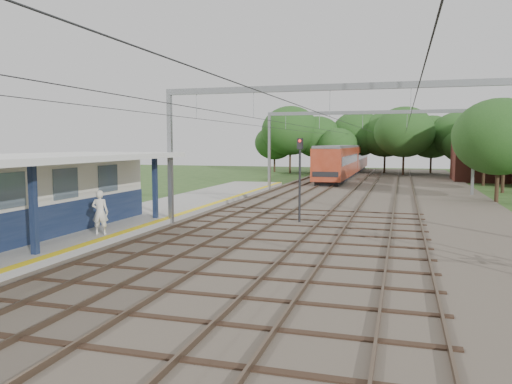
% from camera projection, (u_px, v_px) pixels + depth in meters
% --- Properties ---
extents(ground, '(160.00, 160.00, 0.00)m').
position_uv_depth(ground, '(70.00, 350.00, 10.33)').
color(ground, '#2D4C1E').
rests_on(ground, ground).
extents(ballast_bed, '(18.00, 90.00, 0.10)m').
position_uv_depth(ballast_bed, '(367.00, 199.00, 37.85)').
color(ballast_bed, '#473D33').
rests_on(ballast_bed, ground).
extents(platform, '(5.00, 52.00, 0.35)m').
position_uv_depth(platform, '(119.00, 223.00, 25.78)').
color(platform, gray).
rests_on(platform, ground).
extents(yellow_stripe, '(0.45, 52.00, 0.01)m').
position_uv_depth(yellow_stripe, '(158.00, 221.00, 25.14)').
color(yellow_stripe, yellow).
rests_on(yellow_stripe, platform).
extents(rail_tracks, '(11.80, 88.00, 0.15)m').
position_uv_depth(rail_tracks, '(334.00, 196.00, 38.54)').
color(rail_tracks, brown).
rests_on(rail_tracks, ballast_bed).
extents(catenary_system, '(17.22, 88.00, 7.00)m').
position_uv_depth(catenary_system, '(354.00, 124.00, 32.99)').
color(catenary_system, gray).
rests_on(catenary_system, ground).
extents(tree_band, '(31.72, 30.88, 8.82)m').
position_uv_depth(tree_band, '(381.00, 138.00, 63.32)').
color(tree_band, '#382619').
rests_on(tree_band, ground).
extents(house_far, '(8.00, 6.12, 8.66)m').
position_uv_depth(house_far, '(492.00, 152.00, 55.19)').
color(house_far, brown).
rests_on(house_far, ground).
extents(person, '(0.80, 0.64, 1.92)m').
position_uv_depth(person, '(100.00, 212.00, 21.38)').
color(person, silver).
rests_on(person, platform).
extents(train, '(2.97, 36.98, 3.90)m').
position_uv_depth(train, '(346.00, 159.00, 65.06)').
color(train, black).
rests_on(train, ballast_bed).
extents(signal_post, '(0.33, 0.28, 4.52)m').
position_uv_depth(signal_post, '(300.00, 169.00, 26.18)').
color(signal_post, black).
rests_on(signal_post, ground).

